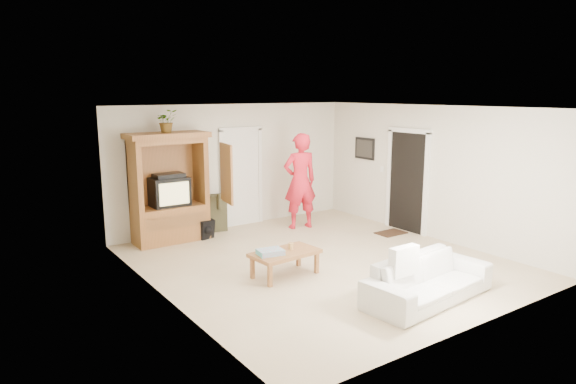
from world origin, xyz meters
The scene contains 19 objects.
floor centered at (0.00, 0.00, 0.00)m, with size 6.00×6.00×0.00m, color tan.
ceiling centered at (0.00, 0.00, 2.60)m, with size 6.00×6.00×0.00m, color white.
wall_back centered at (0.00, 3.00, 1.30)m, with size 5.50×5.50×0.00m, color silver.
wall_front centered at (0.00, -3.00, 1.30)m, with size 5.50×5.50×0.00m, color silver.
wall_left centered at (-2.75, 0.00, 1.30)m, with size 6.00×6.00×0.00m, color silver.
wall_right centered at (2.75, 0.00, 1.30)m, with size 6.00×6.00×0.00m, color silver.
armoire centered at (-1.58, 2.66, 0.91)m, with size 1.82×1.14×2.10m.
door_back centered at (0.15, 2.97, 1.02)m, with size 0.85×0.05×2.04m, color white.
doorway_right centered at (2.73, 0.60, 1.02)m, with size 0.05×0.90×2.04m, color black.
framed_picture centered at (2.73, 1.90, 1.60)m, with size 0.03×0.60×0.48m, color black.
doormat centered at (2.30, 0.60, 0.01)m, with size 0.60×0.40×0.02m, color #382316.
plant centered at (-1.60, 2.63, 2.31)m, with size 0.39×0.33×0.43m, color #4C7238.
man centered at (1.04, 2.04, 1.01)m, with size 0.73×0.48×2.01m, color red.
sofa centered at (0.22, -2.11, 0.30)m, with size 2.04×0.80×0.59m, color silver.
coffee_table centered at (-0.87, -0.19, 0.35)m, with size 1.11×0.67×0.40m.
towel centered at (-1.15, -0.19, 0.44)m, with size 0.38×0.28×0.08m, color #C6426D.
candle centered at (-0.73, -0.14, 0.45)m, with size 0.08×0.08×0.10m, color tan.
backpack_black centered at (-0.98, 2.41, 0.19)m, with size 0.30×0.18×0.37m, color black, non-canonical shape.
backpack_olive centered at (-0.53, 2.85, 0.38)m, with size 0.40×0.29×0.75m, color #47442B, non-canonical shape.
Camera 1 is at (-5.21, -6.52, 2.85)m, focal length 32.00 mm.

